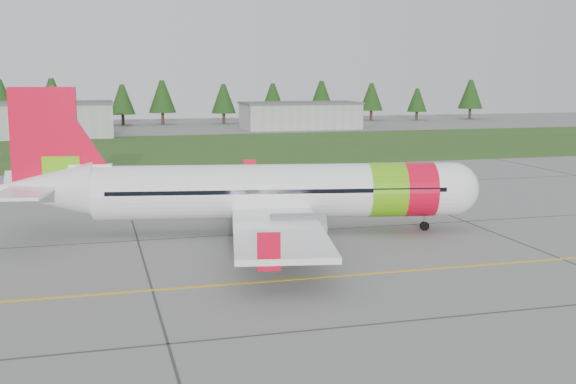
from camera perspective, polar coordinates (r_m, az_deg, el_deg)
name	(u,v)px	position (r m, az deg, el deg)	size (l,w,h in m)	color
ground	(485,314)	(36.11, 15.28, -9.27)	(320.00, 320.00, 0.00)	gray
aircraft	(265,192)	(51.48, -1.81, 0.02)	(34.26, 32.01, 10.45)	white
service_van	(13,164)	(79.06, -20.93, 2.12)	(1.60, 1.51, 4.58)	white
grass_strip	(210,148)	(113.33, -6.16, 3.49)	(320.00, 50.00, 0.03)	#30561E
taxi_guideline	(413,270)	(42.87, 9.85, -6.11)	(120.00, 0.25, 0.02)	gold
hangar_west	(21,121)	(140.16, -20.31, 5.29)	(32.00, 14.00, 6.00)	#A8A8A3
hangar_east	(300,116)	(153.69, 0.95, 6.01)	(24.00, 12.00, 5.20)	#A8A8A3
treeline	(171,103)	(168.43, -9.24, 6.99)	(160.00, 8.00, 10.00)	#1C3F14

